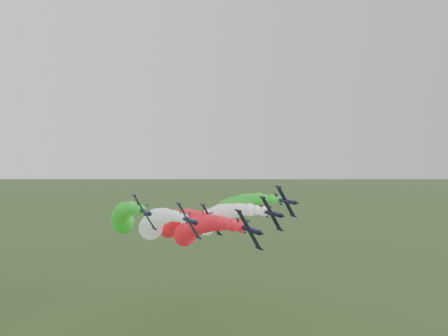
{
  "coord_description": "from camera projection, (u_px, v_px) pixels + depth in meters",
  "views": [
    {
      "loc": [
        -39.29,
        -86.17,
        59.64
      ],
      "look_at": [
        4.25,
        5.12,
        56.17
      ],
      "focal_mm": 35.0,
      "sensor_mm": 36.0,
      "label": 1
    }
  ],
  "objects": [
    {
      "name": "jet_trail",
      "position": [
        173.0,
        223.0,
        153.76
      ],
      "size": [
        14.93,
        69.03,
        20.14
      ],
      "rotation": [
        0.0,
        1.03,
        0.0
      ],
      "color": "black",
      "rests_on": "ground"
    },
    {
      "name": "jet_inner_right",
      "position": [
        213.0,
        219.0,
        144.66
      ],
      "size": [
        14.99,
        69.1,
        20.2
      ],
      "rotation": [
        0.0,
        1.03,
        0.0
      ],
      "color": "black",
      "rests_on": "ground"
    },
    {
      "name": "jet_outer_right",
      "position": [
        228.0,
        210.0,
        156.18
      ],
      "size": [
        15.24,
        69.34,
        20.45
      ],
      "rotation": [
        0.0,
        1.03,
        0.0
      ],
      "color": "black",
      "rests_on": "ground"
    },
    {
      "name": "jet_outer_left",
      "position": [
        123.0,
        218.0,
        141.43
      ],
      "size": [
        14.64,
        68.75,
        19.85
      ],
      "rotation": [
        0.0,
        1.03,
        0.0
      ],
      "color": "black",
      "rests_on": "ground"
    },
    {
      "name": "jet_lead",
      "position": [
        192.0,
        230.0,
        128.53
      ],
      "size": [
        14.7,
        68.81,
        19.91
      ],
      "rotation": [
        0.0,
        1.03,
        0.0
      ],
      "color": "black",
      "rests_on": "ground"
    },
    {
      "name": "jet_inner_left",
      "position": [
        153.0,
        224.0,
        139.04
      ],
      "size": [
        14.59,
        68.69,
        19.8
      ],
      "rotation": [
        0.0,
        1.03,
        0.0
      ],
      "color": "black",
      "rests_on": "ground"
    }
  ]
}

